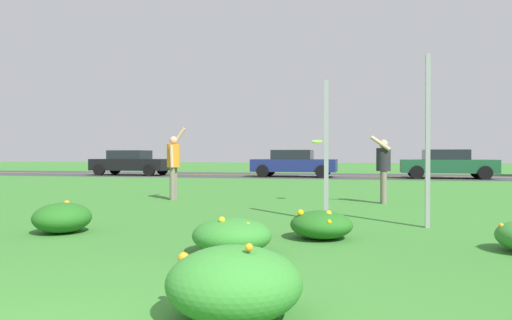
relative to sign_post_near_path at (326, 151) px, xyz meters
name	(u,v)px	position (x,y,z in m)	size (l,w,h in m)	color
ground_plane	(308,194)	(-1.06, 6.08, -1.24)	(120.00, 120.00, 0.00)	#387A2D
highway_strip	(336,176)	(-1.06, 18.94, -1.24)	(120.00, 7.81, 0.01)	#38383A
highway_center_stripe	(336,176)	(-1.06, 18.94, -1.24)	(120.00, 0.16, 0.00)	yellow
daylily_clump_front_right	(321,225)	(0.08, -1.78, -1.05)	(0.87, 0.90, 0.41)	#23661E
daylily_clump_mid_right	(234,283)	(-0.20, -5.27, -0.98)	(0.98, 0.95, 0.57)	#337F2D
daylily_clump_near_camera	(232,236)	(-0.86, -3.04, -1.03)	(0.95, 0.91, 0.46)	#337F2D
daylily_clump_mid_center	(62,218)	(-3.77, -2.16, -1.02)	(0.83, 0.90, 0.48)	#23661E
sign_post_near_path	(326,151)	(0.00, 0.00, 0.00)	(0.07, 0.10, 2.49)	#93969B
sign_post_by_roadside	(428,141)	(1.65, -0.35, 0.15)	(0.07, 0.10, 2.80)	#93969B
person_thrower_orange_shirt	(174,161)	(-4.25, 3.25, -0.24)	(0.43, 0.50, 1.91)	orange
person_catcher_dark_shirt	(383,165)	(1.07, 3.51, -0.32)	(0.49, 0.50, 1.64)	#232328
frisbee_lime	(317,141)	(-0.51, 3.33, 0.26)	(0.27, 0.27, 0.08)	#8CD133
car_black_leftmost	(131,163)	(-12.79, 17.18, -0.51)	(4.50, 2.00, 1.45)	black
car_navy_center_left	(294,163)	(-3.20, 17.18, -0.51)	(4.50, 2.00, 1.45)	navy
car_dark_green_center_right	(447,164)	(4.56, 17.18, -0.51)	(4.50, 2.00, 1.45)	#194C2D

